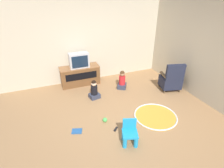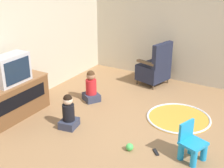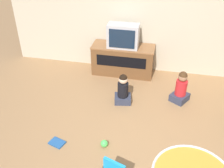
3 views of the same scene
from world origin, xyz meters
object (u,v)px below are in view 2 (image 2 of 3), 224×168
(television, at_px, (11,69))
(child_watching_left, at_px, (91,88))
(yellow_kid_chair, at_px, (192,145))
(child_watching_center, at_px, (69,113))
(black_armchair, at_px, (155,68))
(toy_ball, at_px, (130,147))
(remote_control, at_px, (156,152))
(tv_cabinet, at_px, (13,99))

(television, height_order, child_watching_left, television)
(yellow_kid_chair, bearing_deg, child_watching_center, 114.44)
(black_armchair, bearing_deg, television, -15.04)
(toy_ball, distance_m, remote_control, 0.37)
(television, height_order, remote_control, television)
(child_watching_center, xyz_separation_m, remote_control, (0.06, -1.47, -0.24))
(tv_cabinet, xyz_separation_m, remote_control, (0.24, -2.50, -0.31))
(tv_cabinet, relative_size, child_watching_center, 2.23)
(tv_cabinet, bearing_deg, black_armchair, -30.15)
(tv_cabinet, height_order, yellow_kid_chair, tv_cabinet)
(child_watching_center, bearing_deg, toy_ball, -104.17)
(black_armchair, xyz_separation_m, yellow_kid_chair, (-2.17, -1.48, -0.15))
(child_watching_left, relative_size, toy_ball, 5.52)
(toy_ball, height_order, remote_control, toy_ball)
(tv_cabinet, distance_m, yellow_kid_chair, 2.97)
(black_armchair, xyz_separation_m, child_watching_left, (-1.35, 0.69, -0.10))
(television, xyz_separation_m, yellow_kid_chair, (0.35, -2.90, -0.65))
(tv_cabinet, distance_m, child_watching_left, 1.41)
(television, xyz_separation_m, child_watching_center, (0.18, -0.98, -0.61))
(black_armchair, relative_size, yellow_kid_chair, 1.78)
(television, xyz_separation_m, toy_ball, (0.10, -2.11, -0.80))
(yellow_kid_chair, distance_m, toy_ball, 0.85)
(black_armchair, relative_size, toy_ball, 8.57)
(tv_cabinet, distance_m, remote_control, 2.53)
(toy_ball, bearing_deg, child_watching_center, 86.11)
(tv_cabinet, height_order, black_armchair, black_armchair)
(yellow_kid_chair, xyz_separation_m, child_watching_center, (-0.17, 1.92, 0.04))
(black_armchair, height_order, child_watching_left, black_armchair)
(television, bearing_deg, child_watching_center, -79.66)
(toy_ball, bearing_deg, television, 92.77)
(television, distance_m, toy_ball, 2.26)
(television, distance_m, yellow_kid_chair, 3.00)
(television, bearing_deg, toy_ball, -87.23)
(black_armchair, xyz_separation_m, toy_ball, (-2.43, -0.69, -0.31))
(remote_control, bearing_deg, child_watching_center, 48.48)
(child_watching_center, height_order, remote_control, child_watching_center)
(child_watching_center, bearing_deg, child_watching_left, 3.95)
(tv_cabinet, height_order, television, television)
(tv_cabinet, xyz_separation_m, child_watching_center, (0.18, -1.03, -0.08))
(tv_cabinet, xyz_separation_m, yellow_kid_chair, (0.35, -2.95, -0.11))
(yellow_kid_chair, distance_m, remote_control, 0.51)
(television, xyz_separation_m, child_watching_left, (1.18, -0.73, -0.60))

